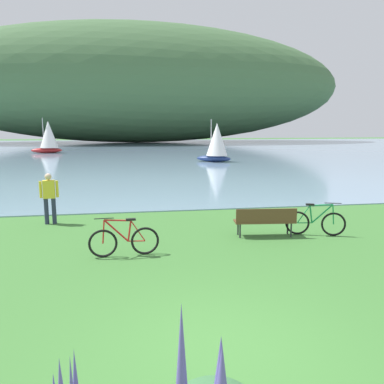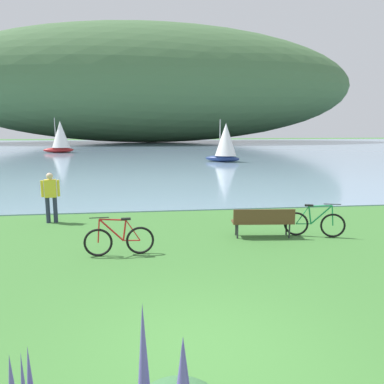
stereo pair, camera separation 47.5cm
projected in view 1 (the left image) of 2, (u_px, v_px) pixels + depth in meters
The scene contains 9 objects.
ground_plane at pixel (224, 351), 5.65m from camera, with size 200.00×200.00×0.00m, color #3D7533.
bay_water at pixel (138, 150), 53.80m from camera, with size 180.00×80.00×0.04m, color #7A99B2.
distant_hillside at pixel (135, 84), 76.44m from camera, with size 84.12×28.00×22.96m, color #42663D.
park_bench_near_camera at pixel (265, 220), 11.44m from camera, with size 1.84×0.65×0.88m.
bicycle_leaning_near_bench at pixel (124, 241), 9.74m from camera, with size 1.77×0.16×1.01m.
bicycle_beside_path at pixel (315, 222), 11.61m from camera, with size 1.70×0.61×1.01m.
person_at_shoreline at pixel (49, 195), 12.88m from camera, with size 0.61×0.26×1.71m.
sailboat_nearest_to_shore at pixel (216, 142), 35.14m from camera, with size 3.28×2.73×3.84m.
sailboat_mid_bay at pixel (48, 137), 46.85m from camera, with size 3.64×2.23×4.22m.
Camera 1 is at (-1.30, -5.04, 3.25)m, focal length 36.18 mm.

